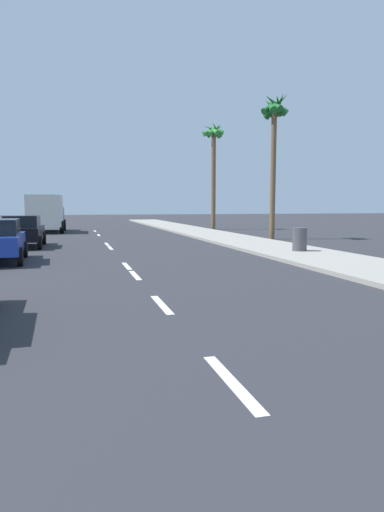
# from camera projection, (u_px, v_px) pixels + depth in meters

# --- Properties ---
(ground_plane) EXTENTS (160.00, 160.00, 0.00)m
(ground_plane) POSITION_uv_depth(u_px,v_px,m) (119.00, 258.00, 17.52)
(ground_plane) COLOR #2D2D33
(sidewalk_strip) EXTENTS (3.60, 80.00, 0.14)m
(sidewalk_strip) POSITION_uv_depth(u_px,v_px,m) (270.00, 247.00, 21.34)
(sidewalk_strip) COLOR #9E998E
(sidewalk_strip) RESTS_ON ground
(lane_stripe_2) EXTENTS (0.16, 1.80, 0.01)m
(lane_stripe_2) POSITION_uv_depth(u_px,v_px,m) (232.00, 382.00, 5.25)
(lane_stripe_2) COLOR white
(lane_stripe_2) RESTS_ON ground
(lane_stripe_3) EXTENTS (0.16, 1.80, 0.01)m
(lane_stripe_3) POSITION_uv_depth(u_px,v_px,m) (162.00, 304.00, 9.33)
(lane_stripe_3) COLOR white
(lane_stripe_3) RESTS_ON ground
(lane_stripe_4) EXTENTS (0.16, 1.80, 0.01)m
(lane_stripe_4) POSITION_uv_depth(u_px,v_px,m) (135.00, 275.00, 13.22)
(lane_stripe_4) COLOR white
(lane_stripe_4) RESTS_ON ground
(lane_stripe_5) EXTENTS (0.16, 1.80, 0.01)m
(lane_stripe_5) POSITION_uv_depth(u_px,v_px,m) (127.00, 266.00, 15.22)
(lane_stripe_5) COLOR white
(lane_stripe_5) RESTS_ON ground
(lane_stripe_6) EXTENTS (0.16, 1.80, 0.01)m
(lane_stripe_6) POSITION_uv_depth(u_px,v_px,m) (110.00, 248.00, 21.62)
(lane_stripe_6) COLOR white
(lane_stripe_6) RESTS_ON ground
(lane_stripe_7) EXTENTS (0.16, 1.80, 0.01)m
(lane_stripe_7) POSITION_uv_depth(u_px,v_px,m) (107.00, 244.00, 23.71)
(lane_stripe_7) COLOR white
(lane_stripe_7) RESTS_ON ground
(lane_stripe_8) EXTENTS (0.16, 1.80, 0.01)m
(lane_stripe_8) POSITION_uv_depth(u_px,v_px,m) (99.00, 235.00, 30.87)
(lane_stripe_8) COLOR white
(lane_stripe_8) RESTS_ON ground
(lane_stripe_9) EXTENTS (0.16, 1.80, 0.01)m
(lane_stripe_9) POSITION_uv_depth(u_px,v_px,m) (95.00, 231.00, 35.56)
(lane_stripe_9) COLOR white
(lane_stripe_9) RESTS_ON ground
(parked_car_black) EXTENTS (1.96, 4.15, 1.57)m
(parked_car_black) POSITION_uv_depth(u_px,v_px,m) (23.00, 230.00, 21.91)
(parked_car_black) COLOR black
(parked_car_black) RESTS_ON ground
(delivery_truck) EXTENTS (2.79, 6.30, 2.80)m
(delivery_truck) POSITION_uv_depth(u_px,v_px,m) (46.00, 213.00, 34.00)
(delivery_truck) COLOR #23478C
(delivery_truck) RESTS_ON ground
(palm_tree_far) EXTENTS (1.66, 1.90, 8.72)m
(palm_tree_far) POSITION_uv_depth(u_px,v_px,m) (274.00, 124.00, 26.38)
(palm_tree_far) COLOR brown
(palm_tree_far) RESTS_ON ground
(palm_tree_distant) EXTENTS (1.85, 1.73, 9.01)m
(palm_tree_distant) POSITION_uv_depth(u_px,v_px,m) (214.00, 148.00, 37.30)
(palm_tree_distant) COLOR brown
(palm_tree_distant) RESTS_ON ground
(trash_bin_far) EXTENTS (0.60, 0.60, 0.98)m
(trash_bin_far) POSITION_uv_depth(u_px,v_px,m) (300.00, 239.00, 18.87)
(trash_bin_far) COLOR #47474C
(trash_bin_far) RESTS_ON sidewalk_strip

